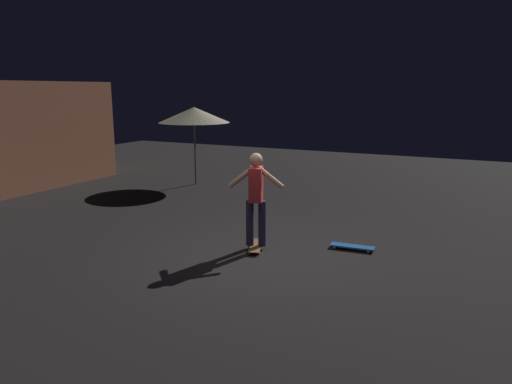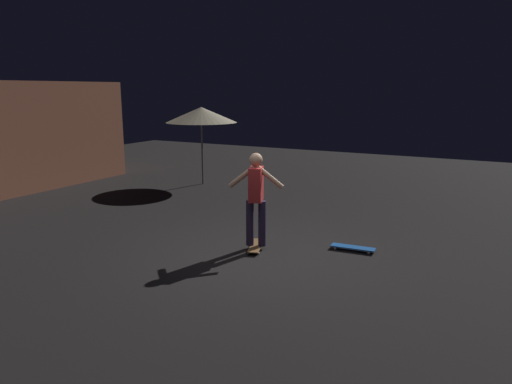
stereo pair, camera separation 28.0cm
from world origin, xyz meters
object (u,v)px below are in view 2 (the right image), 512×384
Objects in this scene: skateboard_spare at (353,248)px; skateboard_ridden at (256,246)px; skater at (256,193)px; patio_umbrella at (201,115)px.

skateboard_ridden is at bearing 115.15° from skateboard_spare.
skater is (0.00, -0.00, 0.98)m from skateboard_ridden.
skater is (-0.74, 1.57, 0.98)m from skateboard_spare.
patio_umbrella reaches higher than skateboard_ridden.
skateboard_ridden is at bearing -136.83° from patio_umbrella.
patio_umbrella is at bearing 43.17° from skateboard_ridden.
patio_umbrella is 2.87× the size of skateboard_ridden.
skater is (-4.55, -4.27, -1.04)m from patio_umbrella.
patio_umbrella is 6.56m from skateboard_ridden.
skateboard_spare is 0.47× the size of skater.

